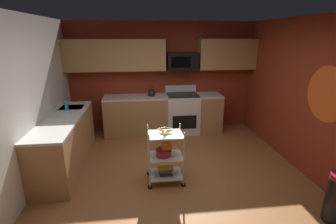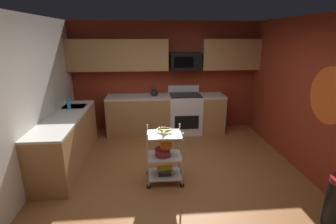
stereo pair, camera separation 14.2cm
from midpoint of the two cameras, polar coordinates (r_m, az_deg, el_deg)
floor at (r=4.29m, az=0.90°, el=-15.34°), size 4.40×4.80×0.04m
wall_back at (r=6.11m, az=-2.07°, el=7.96°), size 4.52×0.06×2.60m
wall_left at (r=4.10m, az=-31.62°, el=0.67°), size 0.06×4.80×2.60m
wall_right at (r=4.60m, az=29.75°, el=2.53°), size 0.06×4.80×2.60m
wall_flower_decal at (r=4.33m, az=31.81°, el=3.48°), size 0.00×0.84×0.84m
counter_run at (r=5.39m, az=-10.17°, el=-2.80°), size 3.59×2.80×0.92m
oven_range at (r=6.04m, az=2.60°, el=-0.19°), size 0.76×0.65×1.10m
upper_cabinets at (r=5.84m, az=-2.99°, el=12.95°), size 4.40×0.33×0.70m
microwave at (r=5.89m, az=2.60°, el=11.53°), size 0.70×0.39×0.40m
rolling_cart at (r=4.01m, az=-1.62°, el=-10.04°), size 0.60×0.43×0.91m
fruit_bowl at (r=3.83m, az=-1.68°, el=-4.41°), size 0.27×0.27×0.07m
mixing_bowl_large at (r=3.97m, az=-2.05°, el=-9.21°), size 0.25×0.25×0.11m
mixing_bowl_small at (r=3.95m, az=-1.30°, el=-7.80°), size 0.18×0.18×0.08m
book_stack at (r=4.13m, az=-1.59°, el=-13.30°), size 0.25×0.19×0.12m
kettle at (r=5.83m, az=-4.49°, el=4.41°), size 0.21×0.18×0.26m
dish_soap_bottle at (r=5.10m, az=-23.02°, el=1.45°), size 0.06×0.06×0.20m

